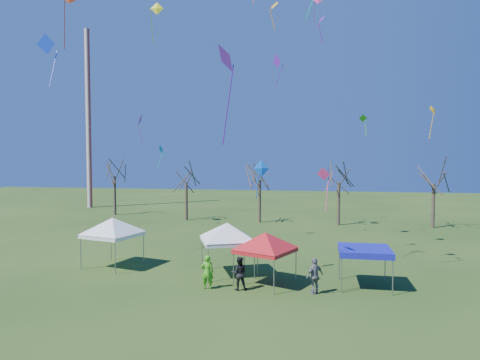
% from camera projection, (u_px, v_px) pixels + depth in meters
% --- Properties ---
extents(ground, '(140.00, 140.00, 0.00)m').
position_uv_depth(ground, '(242.00, 293.00, 22.36)').
color(ground, '#234014').
rests_on(ground, ground).
extents(radio_mast, '(0.70, 0.70, 25.00)m').
position_uv_depth(radio_mast, '(88.00, 119.00, 60.10)').
color(radio_mast, silver).
rests_on(radio_mast, ground).
extents(tree_0, '(3.83, 3.83, 8.44)m').
position_uv_depth(tree_0, '(114.00, 162.00, 52.64)').
color(tree_0, '#3D2D21').
rests_on(tree_0, ground).
extents(tree_1, '(3.42, 3.42, 7.54)m').
position_uv_depth(tree_1, '(186.00, 169.00, 48.19)').
color(tree_1, '#3D2D21').
rests_on(tree_1, ground).
extents(tree_2, '(3.71, 3.71, 8.18)m').
position_uv_depth(tree_2, '(260.00, 165.00, 46.40)').
color(tree_2, '#3D2D21').
rests_on(tree_2, ground).
extents(tree_3, '(3.59, 3.59, 7.91)m').
position_uv_depth(tree_3, '(339.00, 167.00, 44.58)').
color(tree_3, '#3D2D21').
rests_on(tree_3, ground).
extents(tree_4, '(3.58, 3.58, 7.89)m').
position_uv_depth(tree_4, '(434.00, 168.00, 42.88)').
color(tree_4, '#3D2D21').
rests_on(tree_4, ground).
extents(tent_white_west, '(4.07, 4.07, 3.70)m').
position_uv_depth(tent_white_west, '(112.00, 221.00, 27.60)').
color(tent_white_west, gray).
rests_on(tent_white_west, ground).
extents(tent_white_mid, '(3.82, 3.82, 3.64)m').
position_uv_depth(tent_white_mid, '(227.00, 226.00, 25.81)').
color(tent_white_mid, gray).
rests_on(tent_white_mid, ground).
extents(tent_red, '(3.59, 3.59, 3.40)m').
position_uv_depth(tent_red, '(265.00, 236.00, 23.73)').
color(tent_red, gray).
rests_on(tent_red, ground).
extents(tent_blue, '(2.75, 2.75, 2.16)m').
position_uv_depth(tent_blue, '(365.00, 251.00, 23.34)').
color(tent_blue, gray).
rests_on(tent_blue, ground).
extents(person_dark, '(0.99, 0.85, 1.79)m').
position_uv_depth(person_dark, '(239.00, 273.00, 22.88)').
color(person_dark, black).
rests_on(person_dark, ground).
extents(person_grey, '(1.12, 1.09, 1.89)m').
position_uv_depth(person_grey, '(315.00, 276.00, 22.20)').
color(person_grey, slate).
rests_on(person_grey, ground).
extents(person_green, '(0.71, 0.51, 1.84)m').
position_uv_depth(person_green, '(207.00, 272.00, 23.05)').
color(person_green, green).
rests_on(person_green, ground).
extents(kite_19, '(0.76, 0.52, 1.96)m').
position_uv_depth(kite_19, '(363.00, 119.00, 37.52)').
color(kite_19, green).
rests_on(kite_19, ground).
extents(kite_1, '(0.99, 0.67, 2.29)m').
position_uv_depth(kite_1, '(261.00, 169.00, 25.21)').
color(kite_1, blue).
rests_on(kite_1, ground).
extents(kite_24, '(0.99, 1.01, 2.16)m').
position_uv_depth(kite_24, '(274.00, 6.00, 32.63)').
color(kite_24, '#FF9F0D').
rests_on(kite_24, ground).
extents(kite_22, '(0.83, 0.81, 2.63)m').
position_uv_depth(kite_22, '(328.00, 171.00, 39.49)').
color(kite_22, orange).
rests_on(kite_22, ground).
extents(kite_17, '(1.03, 0.73, 2.92)m').
position_uv_depth(kite_17, '(324.00, 175.00, 28.82)').
color(kite_17, '#DD3177').
rests_on(kite_17, ground).
extents(kite_18, '(0.74, 0.89, 1.93)m').
position_uv_depth(kite_18, '(321.00, 20.00, 29.65)').
color(kite_18, purple).
rests_on(kite_18, ground).
extents(kite_14, '(1.33, 0.95, 3.52)m').
position_uv_depth(kite_14, '(47.00, 45.00, 27.76)').
color(kite_14, blue).
rests_on(kite_14, ground).
extents(kite_11, '(1.13, 1.31, 2.93)m').
position_uv_depth(kite_11, '(277.00, 61.00, 39.26)').
color(kite_11, '#671AB8').
rests_on(kite_11, ground).
extents(kite_12, '(1.15, 1.18, 3.31)m').
position_uv_depth(kite_12, '(433.00, 110.00, 40.92)').
color(kite_12, '#FFAA0D').
rests_on(kite_12, ground).
extents(kite_13, '(0.70, 0.96, 2.46)m').
position_uv_depth(kite_13, '(161.00, 150.00, 42.83)').
color(kite_13, '#0CB4AE').
rests_on(kite_13, ground).
extents(kite_7, '(1.01, 0.82, 2.89)m').
position_uv_depth(kite_7, '(157.00, 9.00, 31.97)').
color(kite_7, '#F8FB1A').
rests_on(kite_7, ground).
extents(kite_2, '(0.88, 1.44, 3.40)m').
position_uv_depth(kite_2, '(140.00, 120.00, 44.09)').
color(kite_2, purple).
rests_on(kite_2, ground).
extents(kite_5, '(1.33, 1.59, 4.51)m').
position_uv_depth(kite_5, '(227.00, 59.00, 18.98)').
color(kite_5, '#5E17A1').
rests_on(kite_5, ground).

